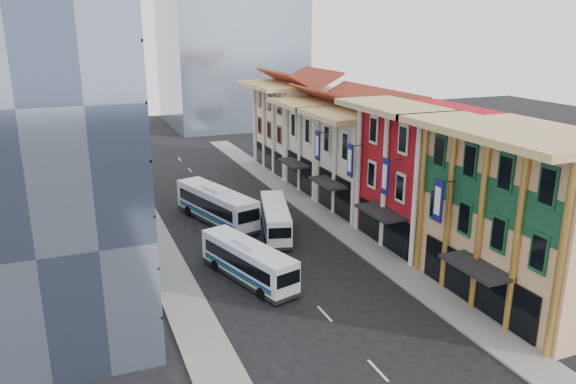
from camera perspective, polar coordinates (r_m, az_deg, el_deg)
name	(u,v)px	position (r m, az deg, el deg)	size (l,w,h in m)	color
ground	(387,380)	(32.91, 10.05, -18.33)	(200.00, 200.00, 0.00)	black
sidewalk_right	(342,229)	(53.71, 5.52, -3.78)	(3.00, 90.00, 0.15)	slate
sidewalk_left	(162,255)	(48.75, -12.66, -6.30)	(3.00, 90.00, 0.15)	slate
shophouse_tan	(529,218)	(41.95, 23.31, -2.44)	(8.00, 14.00, 12.00)	tan
shophouse_red	(426,176)	(50.65, 13.85, 1.58)	(8.00, 10.00, 12.00)	#A81319
shophouse_cream_near	(371,163)	(58.61, 8.44, 2.89)	(8.00, 9.00, 10.00)	beige
shophouse_cream_mid	(333,147)	(66.33, 4.54, 4.62)	(8.00, 9.00, 10.00)	beige
shophouse_cream_far	(298,128)	(75.61, 1.02, 6.53)	(8.00, 12.00, 11.00)	beige
office_tower	(27,83)	(41.81, -24.99, 9.99)	(12.00, 26.00, 30.00)	#414C68
office_block_far	(56,138)	(65.65, -22.50, 5.06)	(10.00, 18.00, 14.00)	gray
bus_left_near	(248,260)	(42.92, -4.09, -6.95)	(2.32, 9.92, 3.18)	white
bus_left_far	(216,204)	(55.41, -7.30, -1.26)	(2.69, 11.47, 3.68)	silver
bus_right	(275,218)	(52.13, -1.29, -2.63)	(2.26, 9.63, 3.09)	white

